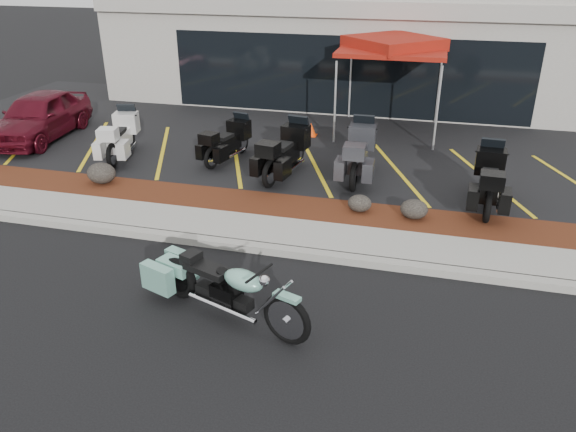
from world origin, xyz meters
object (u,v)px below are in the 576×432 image
(popup_canopy, at_px, (394,46))
(traffic_cone, at_px, (311,129))
(touring_white, at_px, (128,126))
(hero_cruiser, at_px, (287,313))
(parked_car, at_px, (39,116))

(popup_canopy, bearing_deg, traffic_cone, -167.15)
(touring_white, relative_size, popup_canopy, 0.62)
(hero_cruiser, xyz_separation_m, popup_canopy, (0.46, 10.71, 2.21))
(parked_car, xyz_separation_m, popup_canopy, (10.03, 3.27, 1.91))
(touring_white, height_order, traffic_cone, touring_white)
(traffic_cone, bearing_deg, touring_white, -152.33)
(hero_cruiser, relative_size, parked_car, 0.76)
(popup_canopy, bearing_deg, parked_car, -173.18)
(touring_white, distance_m, popup_canopy, 8.03)
(touring_white, xyz_separation_m, parked_car, (-3.06, 0.21, 0.04))
(traffic_cone, xyz_separation_m, popup_canopy, (2.22, 0.99, 2.40))
(hero_cruiser, bearing_deg, traffic_cone, 120.10)
(parked_car, relative_size, traffic_cone, 10.11)
(touring_white, relative_size, traffic_cone, 5.55)
(traffic_cone, relative_size, popup_canopy, 0.11)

